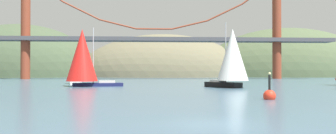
{
  "coord_description": "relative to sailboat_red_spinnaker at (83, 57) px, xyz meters",
  "views": [
    {
      "loc": [
        -3.01,
        -16.59,
        2.5
      ],
      "look_at": [
        0.0,
        28.88,
        3.01
      ],
      "focal_mm": 38.05,
      "sensor_mm": 36.0,
      "label": 1
    }
  ],
  "objects": [
    {
      "name": "ground_plane",
      "position": [
        12.95,
        -41.73,
        -4.83
      ],
      "size": [
        360.0,
        360.0,
        0.0
      ],
      "primitive_type": "plane",
      "color": "#426075"
    },
    {
      "name": "suspension_bridge",
      "position": [
        12.95,
        53.27,
        9.08
      ],
      "size": [
        114.92,
        6.0,
        32.34
      ],
      "color": "brown",
      "rests_on": "ground_plane"
    },
    {
      "name": "channel_buoy",
      "position": [
        20.9,
        -27.76,
        -4.46
      ],
      "size": [
        1.1,
        1.1,
        2.64
      ],
      "color": "red",
      "rests_on": "ground_plane"
    },
    {
      "name": "sailboat_white_mainsail",
      "position": [
        22.94,
        -6.23,
        -0.16
      ],
      "size": [
        6.71,
        8.23,
        9.87
      ],
      "color": "black",
      "rests_on": "ground_plane"
    },
    {
      "name": "sailboat_red_spinnaker",
      "position": [
        0.0,
        0.0,
        0.0
      ],
      "size": [
        9.39,
        5.48,
        9.59
      ],
      "color": "#191E4C",
      "rests_on": "ground_plane"
    },
    {
      "name": "headland_left",
      "position": [
        -42.05,
        93.27,
        -4.83
      ],
      "size": [
        65.99,
        44.0,
        43.93
      ],
      "primitive_type": "ellipsoid",
      "color": "#425138",
      "rests_on": "ground_plane"
    },
    {
      "name": "headland_right",
      "position": [
        72.95,
        93.27,
        -4.83
      ],
      "size": [
        79.46,
        44.0,
        42.59
      ],
      "primitive_type": "ellipsoid",
      "color": "#4C5B3D",
      "rests_on": "ground_plane"
    },
    {
      "name": "headland_center",
      "position": [
        17.95,
        93.27,
        -4.83
      ],
      "size": [
        72.7,
        44.0,
        36.29
      ],
      "primitive_type": "ellipsoid",
      "color": "#6B664C",
      "rests_on": "ground_plane"
    },
    {
      "name": "sailboat_teal_sail",
      "position": [
        -2.98,
        11.36,
        -1.08
      ],
      "size": [
        3.95,
        6.93,
        7.3
      ],
      "color": "white",
      "rests_on": "ground_plane"
    }
  ]
}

